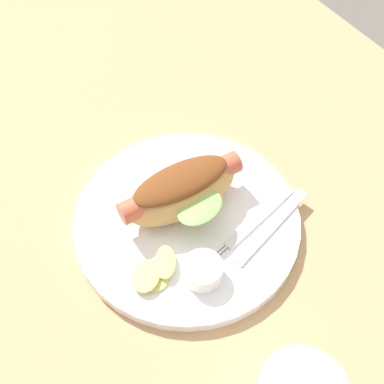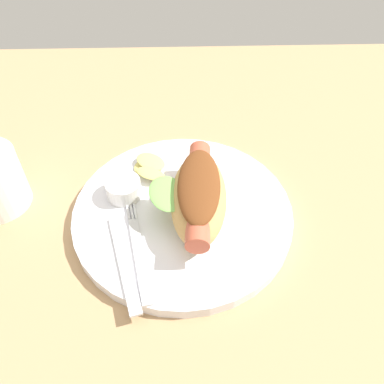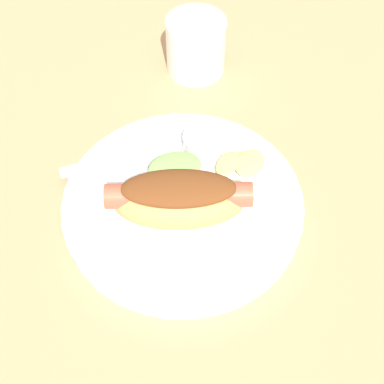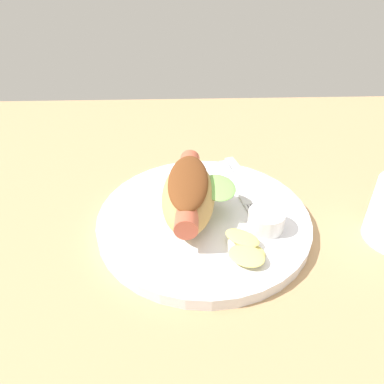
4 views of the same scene
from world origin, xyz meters
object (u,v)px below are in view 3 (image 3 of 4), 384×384
Objects in this scene: hot_dog at (179,197)px; fork at (128,167)px; drinking_cup at (196,46)px; chips_pile at (241,163)px; sauce_ramekin at (201,143)px; plate at (179,205)px; knife at (115,159)px.

hot_dog is 9.64cm from fork.
fork is 21.62cm from drinking_cup.
hot_dog is 1.94× the size of drinking_cup.
chips_pile is at bearing -169.16° from drinking_cup.
drinking_cup reaches higher than sauce_ramekin.
knife reaches higher than plate.
drinking_cup is (16.83, -0.71, 1.19)cm from sauce_ramekin.
hot_dog is at bearing 160.55° from sauce_ramekin.
hot_dog is 26.66cm from drinking_cup.
hot_dog is 11.73cm from knife.
sauce_ramekin is at bearing 177.59° from drinking_cup.
sauce_ramekin reaches higher than knife.
drinking_cup is at bearing 10.84° from chips_pile.
fork is at bearing -58.83° from knife.
plate is 6.15× the size of sauce_ramekin.
fork is at bearing 86.97° from chips_pile.
knife is (1.51, 1.60, -0.02)cm from fork.
sauce_ramekin is (7.58, -3.23, 2.01)cm from plate.
hot_dog reaches higher than fork.
sauce_ramekin is at bearing 55.84° from chips_pile.
drinking_cup reaches higher than knife.
fork is at bearing 47.88° from plate.
sauce_ramekin is 16.89cm from drinking_cup.
chips_pile is at bearing -124.16° from sauce_ramekin.
chips_pile is at bearing -14.43° from fork.
fork is at bearing 104.61° from sauce_ramekin.
hot_dog is 1.06× the size of fork.
knife is 1.82× the size of chips_pile.
fork is (7.15, 5.66, -3.12)cm from hot_dog.
sauce_ramekin is at bearing 3.20° from fork.
knife is (8.66, 7.26, -3.14)cm from hot_dog.
knife is 15.31cm from chips_pile.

